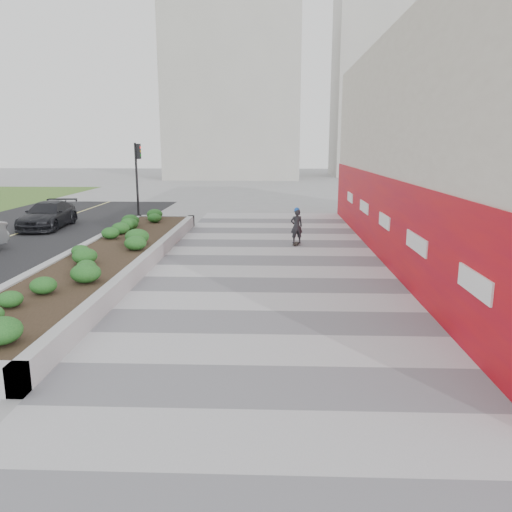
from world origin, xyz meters
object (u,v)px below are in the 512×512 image
at_px(planter, 109,255).
at_px(skateboarder, 297,226).
at_px(traffic_signal_near, 138,170).
at_px(car_dark, 48,215).

bearing_deg(planter, skateboarder, 32.35).
distance_m(planter, traffic_signal_near, 10.90).
bearing_deg(car_dark, traffic_signal_near, 28.17).
relative_size(planter, traffic_signal_near, 4.29).
xyz_separation_m(traffic_signal_near, skateboarder, (8.27, -6.36, -1.96)).
height_order(planter, car_dark, car_dark).
height_order(planter, skateboarder, skateboarder).
bearing_deg(traffic_signal_near, car_dark, -148.64).
relative_size(traffic_signal_near, skateboarder, 2.67).
xyz_separation_m(planter, car_dark, (-5.72, 8.07, 0.24)).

